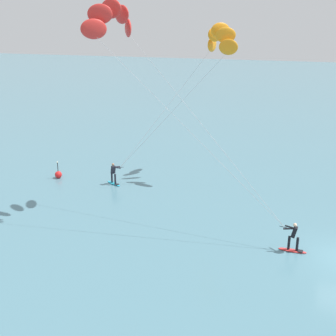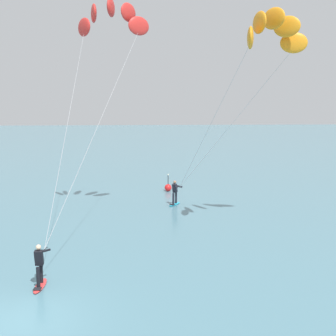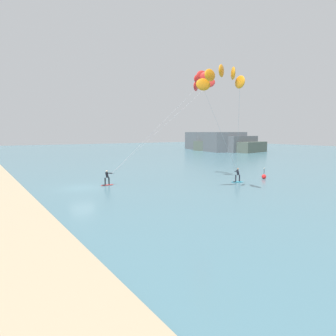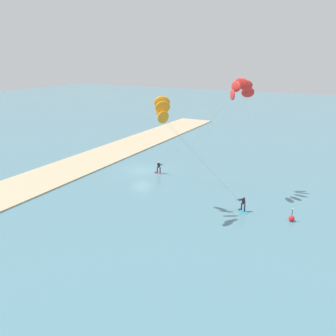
{
  "view_description": "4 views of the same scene",
  "coord_description": "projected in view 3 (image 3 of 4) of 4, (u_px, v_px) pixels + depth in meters",
  "views": [
    {
      "loc": [
        -21.98,
        2.68,
        11.94
      ],
      "look_at": [
        3.7,
        11.14,
        2.71
      ],
      "focal_mm": 46.41,
      "sensor_mm": 36.0,
      "label": 1
    },
    {
      "loc": [
        3.85,
        -14.26,
        7.1
      ],
      "look_at": [
        5.55,
        11.69,
        3.26
      ],
      "focal_mm": 48.91,
      "sensor_mm": 36.0,
      "label": 2
    },
    {
      "loc": [
        31.91,
        -9.86,
        5.81
      ],
      "look_at": [
        4.76,
        7.71,
        2.07
      ],
      "focal_mm": 33.09,
      "sensor_mm": 36.0,
      "label": 3
    },
    {
      "loc": [
        37.89,
        24.73,
        15.17
      ],
      "look_at": [
        5.17,
        7.0,
        2.92
      ],
      "focal_mm": 36.22,
      "sensor_mm": 36.0,
      "label": 4
    }
  ],
  "objects": [
    {
      "name": "marker_buoy",
      "position": [
        264.0,
        176.0,
        38.83
      ],
      "size": [
        0.56,
        0.56,
        1.38
      ],
      "color": "red",
      "rests_on": "ground"
    },
    {
      "name": "distant_headland",
      "position": [
        220.0,
        143.0,
        98.12
      ],
      "size": [
        29.56,
        16.26,
        5.87
      ],
      "color": "#565B60",
      "rests_on": "ground"
    },
    {
      "name": "kitesurfer_nearshore",
      "position": [
        198.0,
        85.0,
        36.79
      ],
      "size": [
        4.83,
        13.15,
        13.12
      ],
      "color": "red",
      "rests_on": "ground"
    },
    {
      "name": "kitesurfer_mid_water",
      "position": [
        222.0,
        84.0,
        27.89
      ],
      "size": [
        7.14,
        9.34,
        11.79
      ],
      "color": "#23ADD1",
      "rests_on": "ground"
    },
    {
      "name": "ground_plane",
      "position": [
        82.0,
        188.0,
        32.6
      ],
      "size": [
        240.0,
        240.0,
        0.0
      ],
      "primitive_type": "plane",
      "color": "slate"
    }
  ]
}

